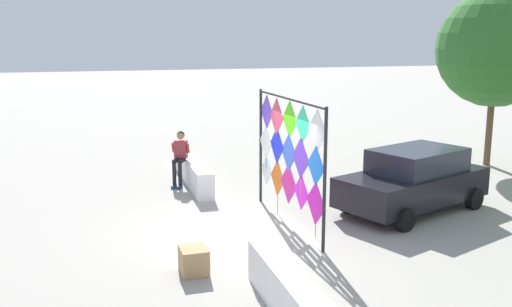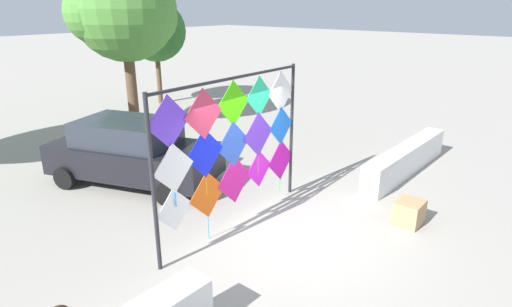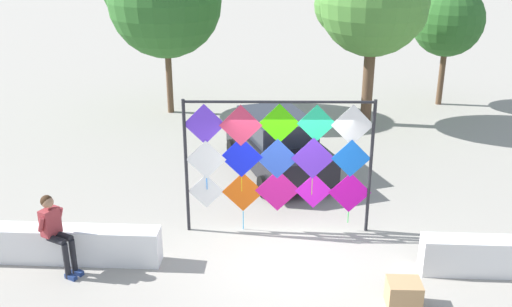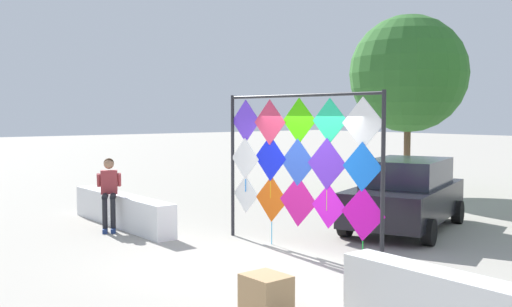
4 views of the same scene
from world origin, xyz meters
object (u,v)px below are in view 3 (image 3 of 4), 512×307
(seated_vendor, at_px, (55,228))
(parked_car, at_px, (277,143))
(tree_far_right, at_px, (451,21))
(tree_palm_like, at_px, (373,4))
(cardboard_box_large, at_px, (404,294))
(kite_display_rack, at_px, (279,155))

(seated_vendor, xyz_separation_m, parked_car, (3.99, 5.14, -0.15))
(seated_vendor, xyz_separation_m, tree_far_right, (9.92, 11.86, 2.08))
(tree_palm_like, distance_m, tree_far_right, 4.13)
(parked_car, bearing_deg, cardboard_box_large, -68.63)
(kite_display_rack, relative_size, tree_far_right, 0.91)
(seated_vendor, bearing_deg, kite_display_rack, 24.61)
(parked_car, bearing_deg, seated_vendor, -127.81)
(kite_display_rack, height_order, seated_vendor, kite_display_rack)
(cardboard_box_large, distance_m, tree_palm_like, 10.68)
(cardboard_box_large, bearing_deg, tree_far_right, 73.86)
(cardboard_box_large, relative_size, tree_far_right, 0.13)
(seated_vendor, height_order, tree_far_right, tree_far_right)
(cardboard_box_large, distance_m, tree_far_right, 13.38)
(seated_vendor, relative_size, tree_far_right, 0.36)
(tree_palm_like, bearing_deg, cardboard_box_large, -92.97)
(kite_display_rack, bearing_deg, tree_palm_like, 69.84)
(tree_palm_like, bearing_deg, tree_far_right, 39.32)
(kite_display_rack, bearing_deg, cardboard_box_large, -49.39)
(parked_car, relative_size, tree_far_right, 1.01)
(kite_display_rack, relative_size, cardboard_box_large, 6.84)
(parked_car, height_order, tree_palm_like, tree_palm_like)
(tree_far_right, bearing_deg, tree_palm_like, -140.68)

